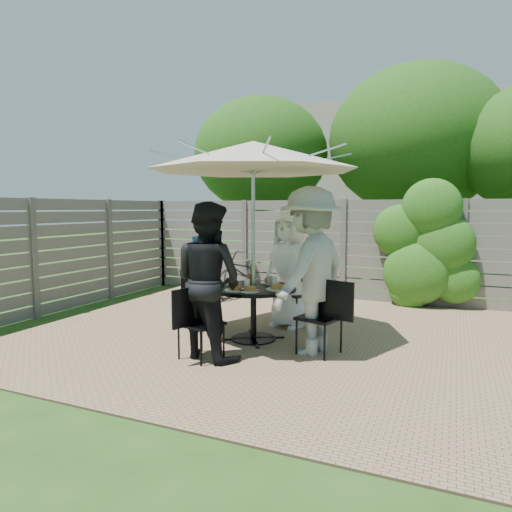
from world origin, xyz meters
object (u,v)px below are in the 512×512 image
at_px(chair_front, 200,338).
at_px(chair_right, 320,333).
at_px(plate_right, 277,288).
at_px(bicycle, 243,272).
at_px(plate_back, 270,281).
at_px(glass_front, 247,285).
at_px(chair_back, 294,305).
at_px(chair_left, 199,311).
at_px(plate_extra, 250,290).
at_px(person_front, 208,281).
at_px(plate_front, 235,289).
at_px(person_left, 205,272).
at_px(person_right, 311,271).
at_px(glass_right, 275,282).
at_px(glass_left, 232,280).
at_px(coffee_cup, 270,281).
at_px(syrup_jug, 252,280).
at_px(plate_left, 232,282).
at_px(patio_table, 253,303).
at_px(person_back, 289,270).

distance_m(chair_front, chair_right, 1.36).
distance_m(plate_right, bicycle, 3.30).
bearing_deg(plate_back, glass_front, -93.98).
xyz_separation_m(chair_back, chair_right, (0.71, -1.17, -0.02)).
relative_size(chair_left, plate_extra, 3.50).
distance_m(plate_back, plate_extra, 0.68).
distance_m(person_front, plate_extra, 0.58).
distance_m(chair_right, plate_front, 1.13).
xyz_separation_m(person_left, person_right, (1.61, -0.39, 0.14)).
bearing_deg(chair_front, glass_right, -11.80).
distance_m(person_front, plate_back, 1.20).
xyz_separation_m(plate_right, plate_extra, (-0.25, -0.25, 0.00)).
bearing_deg(chair_right, glass_front, 18.75).
height_order(person_right, glass_front, person_right).
bearing_deg(bicycle, chair_left, -72.60).
bearing_deg(bicycle, chair_back, -40.39).
distance_m(person_front, glass_left, 0.78).
relative_size(glass_right, coffee_cup, 1.17).
relative_size(glass_right, syrup_jug, 0.88).
relative_size(person_left, plate_left, 6.33).
xyz_separation_m(chair_left, chair_front, (0.71, -1.17, 0.00)).
bearing_deg(plate_right, chair_right, -13.63).
bearing_deg(patio_table, glass_right, 8.42).
distance_m(person_left, person_right, 1.67).
distance_m(plate_left, coffee_cup, 0.51).
bearing_deg(person_back, bicycle, 143.93).
relative_size(chair_right, plate_extra, 3.71).
bearing_deg(chair_left, coffee_cup, 17.59).
xyz_separation_m(person_left, plate_left, (0.46, -0.11, -0.10)).
bearing_deg(coffee_cup, patio_table, -128.03).
bearing_deg(glass_front, glass_right, 53.42).
height_order(chair_left, plate_left, chair_left).
distance_m(chair_left, glass_front, 1.22).
height_order(person_front, person_right, person_right).
bearing_deg(plate_right, plate_left, 166.42).
height_order(chair_left, chair_right, chair_right).
relative_size(glass_left, bicycle, 0.08).
relative_size(person_right, plate_right, 7.43).
bearing_deg(glass_left, plate_front, -58.08).
relative_size(person_right, plate_front, 7.43).
height_order(syrup_jug, bicycle, bicycle).
height_order(chair_back, person_right, person_right).
bearing_deg(chair_front, chair_left, 46.81).
height_order(chair_front, glass_right, chair_front).
bearing_deg(plate_right, chair_front, -124.08).
relative_size(chair_front, glass_front, 6.04).
height_order(plate_front, glass_left, glass_left).
xyz_separation_m(chair_front, person_front, (0.03, 0.13, 0.63)).
relative_size(plate_front, glass_right, 1.86).
bearing_deg(chair_left, bicycle, 120.36).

